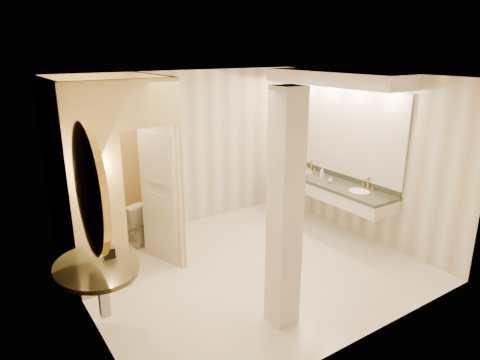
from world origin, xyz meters
name	(u,v)px	position (x,y,z in m)	size (l,w,h in m)	color
floor	(249,267)	(0.00, 0.00, 0.00)	(4.50, 4.50, 0.00)	white
ceiling	(250,77)	(0.00, 0.00, 2.70)	(4.50, 4.50, 0.00)	white
wall_back	(183,150)	(0.00, 2.00, 1.35)	(4.50, 0.02, 2.70)	beige
wall_front	(365,227)	(0.00, -2.00, 1.35)	(4.50, 0.02, 2.70)	beige
wall_left	(80,212)	(-2.25, 0.00, 1.35)	(0.02, 4.00, 2.70)	beige
wall_right	(362,156)	(2.25, 0.00, 1.35)	(0.02, 4.00, 2.70)	beige
toilet_closet	(145,172)	(-1.12, 0.97, 1.39)	(1.50, 1.55, 2.70)	#E6D178
wall_sconce	(95,165)	(-1.93, 0.43, 1.73)	(0.14, 0.14, 0.42)	#B5913A
vanity	(333,137)	(1.98, 0.40, 1.63)	(0.75, 2.65, 2.09)	beige
console_shelf	(93,223)	(-2.21, -0.38, 1.35)	(1.08, 1.08, 1.99)	black
pillar	(285,213)	(-0.42, -1.26, 1.35)	(0.29, 0.29, 2.70)	beige
tissue_box	(109,252)	(-2.06, -0.29, 0.93)	(0.12, 0.12, 0.12)	black
toilet	(132,221)	(-1.10, 1.75, 0.37)	(0.41, 0.73, 0.74)	white
soap_bottle_a	(309,172)	(1.88, 0.84, 0.94)	(0.06, 0.06, 0.13)	beige
soap_bottle_b	(330,179)	(1.89, 0.32, 0.93)	(0.08, 0.08, 0.10)	silver
soap_bottle_c	(322,173)	(1.97, 0.61, 0.97)	(0.07, 0.07, 0.18)	#C6B28C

